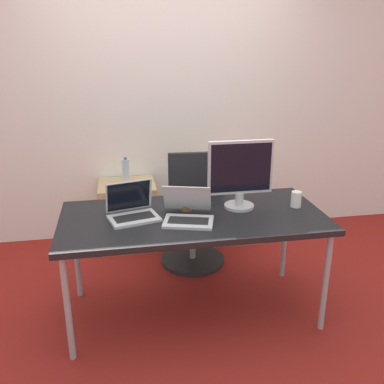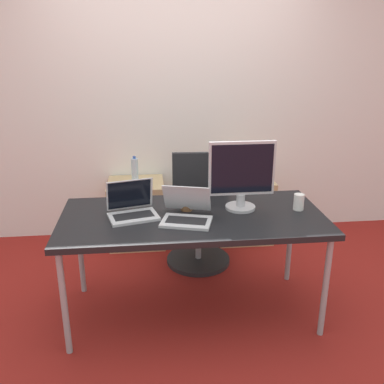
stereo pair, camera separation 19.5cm
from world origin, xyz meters
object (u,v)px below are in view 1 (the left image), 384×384
(office_chair, at_px, (194,224))
(water_bottle, at_px, (126,172))
(coffee_cup_white, at_px, (296,199))
(cabinet_left, at_px, (128,214))
(cabinet_right, at_px, (234,207))
(laptop_left, at_px, (132,211))
(monitor, at_px, (240,174))
(coffee_cup_brown, at_px, (186,202))
(laptop_right, at_px, (188,214))

(office_chair, height_order, water_bottle, office_chair)
(water_bottle, bearing_deg, coffee_cup_white, -45.52)
(cabinet_left, bearing_deg, water_bottle, 90.00)
(office_chair, distance_m, cabinet_left, 0.76)
(cabinet_left, relative_size, coffee_cup_white, 5.48)
(cabinet_left, relative_size, cabinet_right, 1.00)
(cabinet_right, relative_size, laptop_left, 1.70)
(monitor, height_order, coffee_cup_brown, monitor)
(monitor, xyz_separation_m, coffee_cup_white, (0.40, -0.06, -0.19))
(laptop_left, relative_size, coffee_cup_white, 3.22)
(cabinet_right, distance_m, coffee_cup_white, 1.28)
(water_bottle, bearing_deg, cabinet_left, -90.00)
(cabinet_right, height_order, monitor, monitor)
(laptop_left, bearing_deg, coffee_cup_brown, 9.95)
(cabinet_left, xyz_separation_m, coffee_cup_white, (1.15, -1.17, 0.51))
(laptop_left, xyz_separation_m, monitor, (0.75, 0.05, 0.20))
(cabinet_left, height_order, coffee_cup_brown, coffee_cup_brown)
(cabinet_left, distance_m, laptop_right, 1.41)
(cabinet_right, height_order, coffee_cup_brown, coffee_cup_brown)
(cabinet_left, relative_size, water_bottle, 2.46)
(laptop_right, bearing_deg, cabinet_right, 61.70)
(office_chair, relative_size, laptop_left, 2.95)
(coffee_cup_brown, bearing_deg, laptop_right, -95.71)
(office_chair, height_order, laptop_right, office_chair)
(laptop_left, relative_size, coffee_cup_brown, 2.91)
(cabinet_right, height_order, laptop_right, laptop_right)
(office_chair, height_order, laptop_left, office_chair)
(water_bottle, relative_size, monitor, 0.52)
(coffee_cup_white, xyz_separation_m, coffee_cup_brown, (-0.77, 0.08, 0.01))
(cabinet_right, relative_size, laptop_right, 1.57)
(cabinet_left, bearing_deg, coffee_cup_white, -45.46)
(laptop_left, relative_size, laptop_right, 0.93)
(office_chair, bearing_deg, laptop_right, -103.36)
(monitor, relative_size, coffee_cup_brown, 3.86)
(water_bottle, bearing_deg, office_chair, -44.78)
(coffee_cup_white, distance_m, coffee_cup_brown, 0.78)
(cabinet_right, distance_m, laptop_right, 1.52)
(coffee_cup_white, bearing_deg, coffee_cup_brown, 174.32)
(coffee_cup_white, bearing_deg, cabinet_left, 134.54)
(laptop_right, height_order, coffee_cup_white, laptop_right)
(cabinet_left, bearing_deg, laptop_right, -74.14)
(monitor, bearing_deg, office_chair, 110.66)
(cabinet_right, bearing_deg, coffee_cup_white, -84.75)
(cabinet_left, distance_m, coffee_cup_brown, 1.26)
(office_chair, distance_m, laptop_left, 0.92)
(laptop_right, bearing_deg, coffee_cup_white, 7.12)
(office_chair, relative_size, laptop_right, 2.73)
(laptop_left, height_order, laptop_right, laptop_left)
(laptop_right, bearing_deg, water_bottle, 105.84)
(office_chair, relative_size, cabinet_left, 1.74)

